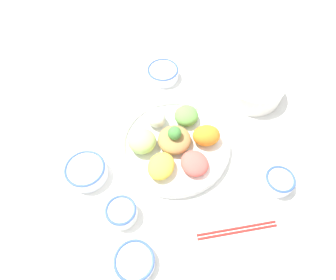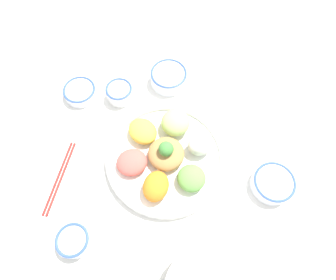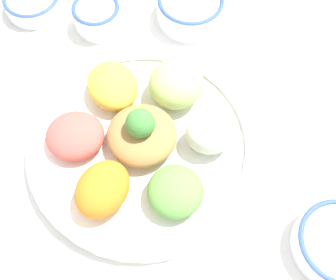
{
  "view_description": "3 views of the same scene",
  "coord_description": "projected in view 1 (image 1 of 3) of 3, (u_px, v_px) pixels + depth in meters",
  "views": [
    {
      "loc": [
        0.4,
        -0.06,
        0.75
      ],
      "look_at": [
        -0.02,
        -0.0,
        0.06
      ],
      "focal_mm": 30.0,
      "sensor_mm": 36.0,
      "label": 1
    },
    {
      "loc": [
        -0.11,
        0.29,
        0.75
      ],
      "look_at": [
        -0.02,
        -0.03,
        0.04
      ],
      "focal_mm": 30.0,
      "sensor_mm": 36.0,
      "label": 2
    },
    {
      "loc": [
        -0.19,
        0.22,
        0.54
      ],
      "look_at": [
        -0.06,
        0.0,
        0.04
      ],
      "focal_mm": 42.0,
      "sensor_mm": 36.0,
      "label": 3
    }
  ],
  "objects": [
    {
      "name": "ground_plane",
      "position": [
        170.0,
        155.0,
        0.85
      ],
      "size": [
        2.4,
        2.4,
        0.0
      ],
      "primitive_type": "plane",
      "color": "white"
    },
    {
      "name": "chopsticks_pair_near",
      "position": [
        237.0,
        230.0,
        0.73
      ],
      "size": [
        0.03,
        0.22,
        0.01
      ],
      "rotation": [
        0.0,
        0.0,
        4.76
      ],
      "color": "red",
      "rests_on": "ground_plane"
    },
    {
      "name": "rice_bowl_plain",
      "position": [
        122.0,
        212.0,
        0.74
      ],
      "size": [
        0.08,
        0.08,
        0.05
      ],
      "color": "white",
      "rests_on": "ground_plane"
    },
    {
      "name": "sauce_bowl_dark",
      "position": [
        86.0,
        171.0,
        0.8
      ],
      "size": [
        0.11,
        0.11,
        0.05
      ],
      "color": "white",
      "rests_on": "ground_plane"
    },
    {
      "name": "sauce_bowl_red",
      "position": [
        135.0,
        261.0,
        0.68
      ],
      "size": [
        0.1,
        0.1,
        0.03
      ],
      "color": "white",
      "rests_on": "ground_plane"
    },
    {
      "name": "sauce_bowl_far",
      "position": [
        163.0,
        73.0,
        1.0
      ],
      "size": [
        0.11,
        0.11,
        0.04
      ],
      "color": "white",
      "rests_on": "ground_plane"
    },
    {
      "name": "salad_platter",
      "position": [
        174.0,
        143.0,
        0.85
      ],
      "size": [
        0.34,
        0.34,
        0.1
      ],
      "color": "white",
      "rests_on": "ground_plane"
    },
    {
      "name": "side_serving_bowl",
      "position": [
        254.0,
        87.0,
        0.95
      ],
      "size": [
        0.19,
        0.19,
        0.07
      ],
      "color": "silver",
      "rests_on": "ground_plane"
    },
    {
      "name": "serving_spoon_main",
      "position": [
        39.0,
        232.0,
        0.73
      ],
      "size": [
        0.06,
        0.12,
        0.01
      ],
      "rotation": [
        0.0,
        0.0,
        4.97
      ],
      "color": "beige",
      "rests_on": "ground_plane"
    },
    {
      "name": "rice_bowl_blue",
      "position": [
        279.0,
        181.0,
        0.78
      ],
      "size": [
        0.08,
        0.08,
        0.04
      ],
      "color": "white",
      "rests_on": "ground_plane"
    },
    {
      "name": "serving_spoon_extra",
      "position": [
        95.0,
        87.0,
        1.0
      ],
      "size": [
        0.07,
        0.12,
        0.01
      ],
      "rotation": [
        0.0,
        0.0,
        5.14
      ],
      "color": "beige",
      "rests_on": "ground_plane"
    }
  ]
}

